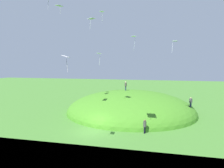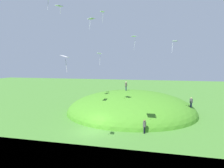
# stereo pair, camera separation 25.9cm
# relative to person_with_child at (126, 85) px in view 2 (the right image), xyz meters

# --- Properties ---
(ground_plane) EXTENTS (160.00, 160.00, 0.00)m
(ground_plane) POSITION_rel_person_with_child_xyz_m (-11.88, 2.58, -4.80)
(ground_plane) COLOR #457D2F
(grass_hill) EXTENTS (21.42, 22.72, 7.58)m
(grass_hill) POSITION_rel_person_with_child_xyz_m (-0.40, -0.91, -4.80)
(grass_hill) COLOR #438624
(grass_hill) RESTS_ON ground_plane
(dirt_path) EXTENTS (12.94, 2.61, 0.04)m
(dirt_path) POSITION_rel_person_with_child_xyz_m (11.89, -9.30, -4.78)
(dirt_path) COLOR brown
(dirt_path) RESTS_ON ground_plane
(person_with_child) EXTENTS (0.54, 0.54, 1.63)m
(person_with_child) POSITION_rel_person_with_child_xyz_m (0.00, 0.00, 0.00)
(person_with_child) COLOR #223644
(person_with_child) RESTS_ON grass_hill
(person_on_hilltop) EXTENTS (0.67, 0.67, 1.58)m
(person_on_hilltop) POSITION_rel_person_with_child_xyz_m (-2.31, -10.80, -2.08)
(person_on_hilltop) COLOR navy
(person_on_hilltop) RESTS_ON grass_hill
(person_watching_kites) EXTENTS (0.55, 0.55, 1.77)m
(person_watching_kites) POSITION_rel_person_with_child_xyz_m (-11.04, -4.09, -3.69)
(person_watching_kites) COLOR black
(person_watching_kites) RESTS_ON ground_plane
(kite_1) EXTENTS (0.95, 0.70, 1.60)m
(kite_1) POSITION_rel_person_with_child_xyz_m (-18.06, 2.91, 4.45)
(kite_1) COLOR silver
(kite_2) EXTENTS (1.22, 1.11, 2.15)m
(kite_2) POSITION_rel_person_with_child_xyz_m (-2.47, 4.26, 5.47)
(kite_2) COLOR white
(kite_5) EXTENTS (1.06, 1.11, 1.27)m
(kite_5) POSITION_rel_person_with_child_xyz_m (-11.99, 2.39, 9.16)
(kite_5) COLOR white
(kite_6) EXTENTS (1.06, 0.96, 1.99)m
(kite_6) POSITION_rel_person_with_child_xyz_m (1.62, 4.82, 13.38)
(kite_6) COLOR white
(kite_8) EXTENTS (1.14, 1.03, 1.14)m
(kite_8) POSITION_rel_person_with_child_xyz_m (-10.82, 7.14, 11.27)
(kite_8) COLOR white
(kite_9) EXTENTS (0.91, 0.71, 1.48)m
(kite_9) POSITION_rel_person_with_child_xyz_m (-8.76, -7.51, 6.60)
(kite_9) COLOR white
(kite_10) EXTENTS (1.12, 1.01, 2.21)m
(kite_10) POSITION_rel_person_with_child_xyz_m (-3.15, -1.73, 8.02)
(kite_10) COLOR white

